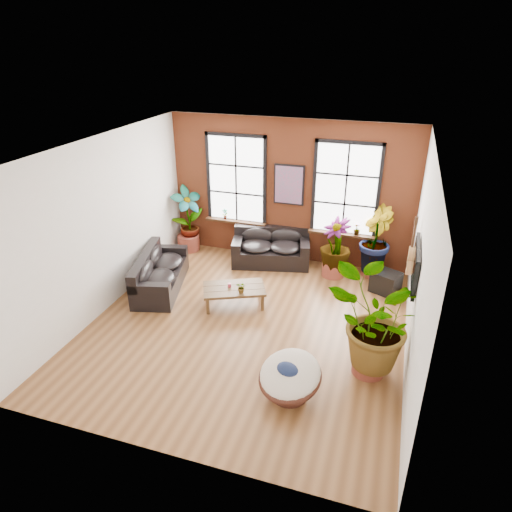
{
  "coord_description": "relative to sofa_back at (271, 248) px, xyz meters",
  "views": [
    {
      "loc": [
        2.47,
        -7.1,
        5.18
      ],
      "look_at": [
        0.0,
        0.6,
        1.25
      ],
      "focal_mm": 32.0,
      "sensor_mm": 36.0,
      "label": 1
    }
  ],
  "objects": [
    {
      "name": "room",
      "position": [
        0.32,
        -2.68,
        1.36
      ],
      "size": [
        6.04,
        6.54,
        3.54
      ],
      "color": "brown",
      "rests_on": "ground"
    },
    {
      "name": "sofa_back",
      "position": [
        0.0,
        0.0,
        0.0
      ],
      "size": [
        2.04,
        1.32,
        0.86
      ],
      "rotation": [
        0.0,
        0.0,
        0.23
      ],
      "color": "black",
      "rests_on": "ground"
    },
    {
      "name": "sofa_left",
      "position": [
        -2.05,
        -2.01,
        -0.02
      ],
      "size": [
        1.36,
        2.21,
        0.82
      ],
      "rotation": [
        0.0,
        0.0,
        1.83
      ],
      "color": "black",
      "rests_on": "ground"
    },
    {
      "name": "coffee_table",
      "position": [
        -0.19,
        -2.16,
        -0.03
      ],
      "size": [
        1.47,
        1.2,
        0.49
      ],
      "rotation": [
        0.0,
        0.0,
        0.43
      ],
      "color": "#463019",
      "rests_on": "ground"
    },
    {
      "name": "papasan_chair",
      "position": [
        1.59,
        -4.47,
        -0.01
      ],
      "size": [
        1.29,
        1.29,
        0.75
      ],
      "rotation": [
        0.0,
        0.0,
        -0.37
      ],
      "color": "#48231A",
      "rests_on": "ground"
    },
    {
      "name": "poster",
      "position": [
        0.32,
        0.36,
        1.56
      ],
      "size": [
        0.74,
        0.06,
        0.98
      ],
      "color": "black",
      "rests_on": "room"
    },
    {
      "name": "tv_wall_unit",
      "position": [
        3.25,
        -2.23,
        1.15
      ],
      "size": [
        0.13,
        1.86,
        1.2
      ],
      "color": "black",
      "rests_on": "room"
    },
    {
      "name": "media_box",
      "position": [
        2.83,
        -0.63,
        -0.15
      ],
      "size": [
        0.73,
        0.68,
        0.48
      ],
      "rotation": [
        0.0,
        0.0,
        -0.42
      ],
      "color": "black",
      "rests_on": "ground"
    },
    {
      "name": "pot_back_left",
      "position": [
        -2.3,
        0.07,
        -0.18
      ],
      "size": [
        0.74,
        0.74,
        0.42
      ],
      "rotation": [
        0.0,
        0.0,
        -0.38
      ],
      "color": "brown",
      "rests_on": "ground"
    },
    {
      "name": "pot_back_right",
      "position": [
        2.49,
        0.09,
        -0.21
      ],
      "size": [
        0.62,
        0.62,
        0.36
      ],
      "rotation": [
        0.0,
        0.0,
        -0.28
      ],
      "color": "brown",
      "rests_on": "ground"
    },
    {
      "name": "pot_right_wall",
      "position": [
        2.73,
        -3.51,
        -0.19
      ],
      "size": [
        0.72,
        0.72,
        0.4
      ],
      "rotation": [
        0.0,
        0.0,
        0.43
      ],
      "color": "brown",
      "rests_on": "ground"
    },
    {
      "name": "pot_mid",
      "position": [
        1.6,
        -0.22,
        -0.2
      ],
      "size": [
        0.58,
        0.58,
        0.38
      ],
      "rotation": [
        0.0,
        0.0,
        0.13
      ],
      "color": "brown",
      "rests_on": "ground"
    },
    {
      "name": "floor_plant_back_left",
      "position": [
        -2.27,
        0.08,
        0.55
      ],
      "size": [
        0.97,
        1.0,
        1.59
      ],
      "primitive_type": "imported",
      "rotation": [
        0.0,
        0.0,
        0.87
      ],
      "color": "#1E5C18",
      "rests_on": "ground"
    },
    {
      "name": "floor_plant_back_right",
      "position": [
        2.45,
        0.07,
        0.54
      ],
      "size": [
        0.9,
        1.02,
        1.57
      ],
      "primitive_type": "imported",
      "rotation": [
        0.0,
        0.0,
        1.84
      ],
      "color": "#1E5C18",
      "rests_on": "ground"
    },
    {
      "name": "floor_plant_right_wall",
      "position": [
        2.71,
        -3.54,
        0.6
      ],
      "size": [
        1.7,
        1.54,
        1.66
      ],
      "primitive_type": "imported",
      "rotation": [
        0.0,
        0.0,
        3.32
      ],
      "color": "#1E5C18",
      "rests_on": "ground"
    },
    {
      "name": "floor_plant_mid",
      "position": [
        1.61,
        -0.2,
        0.4
      ],
      "size": [
        1.03,
        1.03,
        1.3
      ],
      "primitive_type": "imported",
      "rotation": [
        0.0,
        0.0,
        5.5
      ],
      "color": "#1E5C18",
      "rests_on": "ground"
    },
    {
      "name": "table_plant",
      "position": [
        0.03,
        -2.3,
        0.14
      ],
      "size": [
        0.26,
        0.24,
        0.23
      ],
      "primitive_type": "imported",
      "rotation": [
        0.0,
        0.0,
        -0.33
      ],
      "color": "#1E5C18",
      "rests_on": "coffee_table"
    },
    {
      "name": "sill_plant_left",
      "position": [
        -1.33,
        0.31,
        0.64
      ],
      "size": [
        0.17,
        0.17,
        0.27
      ],
      "primitive_type": "imported",
      "rotation": [
        0.0,
        0.0,
        0.79
      ],
      "color": "#1E5C18",
      "rests_on": "room"
    },
    {
      "name": "sill_plant_right",
      "position": [
        2.02,
        0.31,
        0.64
      ],
      "size": [
        0.19,
        0.19,
        0.27
      ],
      "primitive_type": "imported",
      "rotation": [
        0.0,
        0.0,
        3.49
      ],
      "color": "#1E5C18",
      "rests_on": "room"
    }
  ]
}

